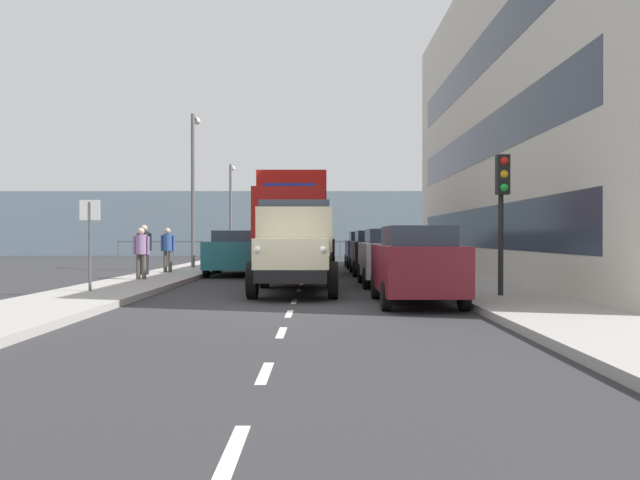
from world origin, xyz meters
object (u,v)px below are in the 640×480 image
(pedestrian_near_railing, at_px, (141,249))
(pedestrian_with_bag, at_px, (168,246))
(car_black_kerbside_2, at_px, (374,252))
(car_white_oppositeside_2, at_px, (264,247))
(truck_vintage_cream, at_px, (295,249))
(lamp_post_far, at_px, (231,202))
(traffic_light_near, at_px, (502,194))
(street_sign, at_px, (90,229))
(car_red_oppositeside_1, at_px, (252,249))
(car_silver_kerbside_1, at_px, (390,256))
(car_maroon_kerbside_near, at_px, (416,264))
(pedestrian_by_lamp, at_px, (144,245))
(lamp_post_promenade, at_px, (194,177))
(car_teal_oppositeside_0, at_px, (236,252))
(lorry_cargo_red, at_px, (294,221))
(car_navy_kerbside_3, at_px, (365,249))

(pedestrian_near_railing, xyz_separation_m, pedestrian_with_bag, (0.12, -3.88, 0.03))
(car_black_kerbside_2, relative_size, car_white_oppositeside_2, 1.06)
(pedestrian_with_bag, bearing_deg, truck_vintage_cream, 125.14)
(truck_vintage_cream, height_order, lamp_post_far, lamp_post_far)
(car_black_kerbside_2, bearing_deg, traffic_light_near, 101.22)
(pedestrian_near_railing, height_order, street_sign, street_sign)
(lamp_post_far, distance_m, street_sign, 24.23)
(car_red_oppositeside_1, bearing_deg, street_sign, 80.56)
(lamp_post_far, bearing_deg, car_silver_kerbside_1, 110.73)
(car_maroon_kerbside_near, bearing_deg, car_black_kerbside_2, -90.00)
(car_black_kerbside_2, relative_size, street_sign, 1.85)
(pedestrian_with_bag, relative_size, traffic_light_near, 0.52)
(lamp_post_far, bearing_deg, pedestrian_by_lamp, 88.30)
(car_maroon_kerbside_near, relative_size, traffic_light_near, 1.22)
(traffic_light_near, height_order, street_sign, traffic_light_near)
(traffic_light_near, xyz_separation_m, lamp_post_promenade, (9.71, -13.10, 1.65))
(truck_vintage_cream, xyz_separation_m, car_teal_oppositeside_0, (2.64, -7.91, -0.28))
(car_red_oppositeside_1, relative_size, lamp_post_far, 0.73)
(car_silver_kerbside_1, relative_size, pedestrian_by_lamp, 2.17)
(lorry_cargo_red, bearing_deg, pedestrian_with_bag, 5.97)
(car_red_oppositeside_1, height_order, lamp_post_far, lamp_post_far)
(car_maroon_kerbside_near, height_order, car_white_oppositeside_2, same)
(car_teal_oppositeside_0, bearing_deg, pedestrian_near_railing, 62.57)
(traffic_light_near, bearing_deg, car_teal_oppositeside_0, -53.26)
(pedestrian_near_railing, bearing_deg, car_maroon_kerbside_near, 142.64)
(pedestrian_near_railing, bearing_deg, traffic_light_near, 150.97)
(pedestrian_near_railing, bearing_deg, truck_vintage_cream, 145.92)
(car_silver_kerbside_1, height_order, car_white_oppositeside_2, same)
(pedestrian_with_bag, bearing_deg, car_black_kerbside_2, -173.22)
(truck_vintage_cream, height_order, pedestrian_with_bag, truck_vintage_cream)
(car_maroon_kerbside_near, xyz_separation_m, car_black_kerbside_2, (-0.00, -10.75, 0.00))
(pedestrian_with_bag, distance_m, street_sign, 8.12)
(truck_vintage_cream, distance_m, car_red_oppositeside_1, 13.86)
(car_black_kerbside_2, xyz_separation_m, car_red_oppositeside_1, (5.41, -5.41, 0.00))
(car_silver_kerbside_1, relative_size, car_navy_kerbside_3, 0.95)
(car_silver_kerbside_1, relative_size, car_white_oppositeside_2, 0.97)
(car_maroon_kerbside_near, relative_size, street_sign, 1.74)
(truck_vintage_cream, height_order, car_silver_kerbside_1, truck_vintage_cream)
(pedestrian_by_lamp, distance_m, street_sign, 6.62)
(car_maroon_kerbside_near, distance_m, car_navy_kerbside_3, 15.99)
(car_black_kerbside_2, xyz_separation_m, pedestrian_with_bag, (7.88, 0.94, 0.23))
(pedestrian_by_lamp, xyz_separation_m, street_sign, (-0.52, 6.58, 0.50))
(car_navy_kerbside_3, relative_size, lamp_post_promenade, 0.60)
(truck_vintage_cream, height_order, car_teal_oppositeside_0, truck_vintage_cream)
(car_silver_kerbside_1, relative_size, pedestrian_near_railing, 2.35)
(car_black_kerbside_2, height_order, car_navy_kerbside_3, same)
(car_navy_kerbside_3, distance_m, lamp_post_promenade, 8.66)
(car_navy_kerbside_3, height_order, car_teal_oppositeside_0, same)
(car_teal_oppositeside_0, height_order, lamp_post_promenade, lamp_post_promenade)
(car_silver_kerbside_1, distance_m, car_red_oppositeside_1, 12.20)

